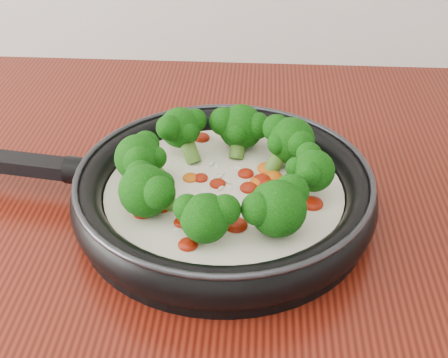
{
  "coord_description": "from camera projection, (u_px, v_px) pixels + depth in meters",
  "views": [
    {
      "loc": [
        0.16,
        0.48,
        1.34
      ],
      "look_at": [
        0.13,
        1.05,
        0.95
      ],
      "focal_mm": 48.49,
      "sensor_mm": 36.0,
      "label": 1
    }
  ],
  "objects": [
    {
      "name": "skillet",
      "position": [
        221.0,
        188.0,
        0.69
      ],
      "size": [
        0.56,
        0.39,
        0.1
      ],
      "color": "black",
      "rests_on": "counter"
    }
  ]
}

